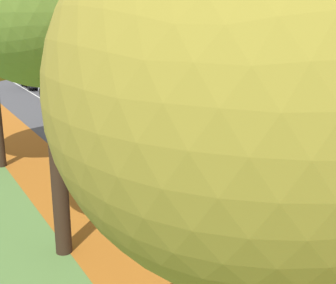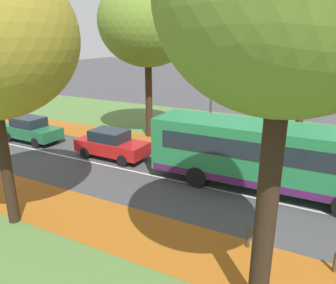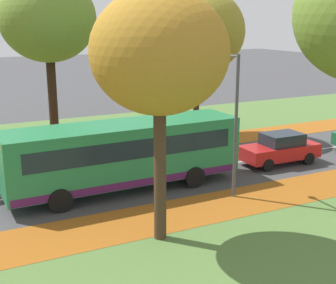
{
  "view_description": "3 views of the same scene",
  "coord_description": "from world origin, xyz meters",
  "px_view_note": "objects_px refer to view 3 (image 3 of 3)",
  "views": [
    {
      "loc": [
        -9.79,
        -2.81,
        7.22
      ],
      "look_at": [
        0.19,
        14.26,
        1.39
      ],
      "focal_mm": 50.0,
      "sensor_mm": 36.0,
      "label": 1
    },
    {
      "loc": [
        -12.96,
        8.62,
        6.63
      ],
      "look_at": [
        0.98,
        16.0,
        1.54
      ],
      "focal_mm": 35.0,
      "sensor_mm": 36.0,
      "label": 2
    },
    {
      "loc": [
        19.52,
        4.1,
        7.32
      ],
      "look_at": [
        1.31,
        13.13,
        1.98
      ],
      "focal_mm": 50.0,
      "sensor_mm": 36.0,
      "label": 3
    }
  ],
  "objects_px": {
    "car_red_lead": "(280,149)",
    "bollard_fifth": "(34,163)",
    "tree_left_mid": "(197,32)",
    "streetlamp_right": "(232,109)",
    "tree_right_near": "(159,54)",
    "bollard_sixth": "(84,156)",
    "bus": "(124,152)",
    "tree_left_near": "(48,19)"
  },
  "relations": [
    {
      "from": "car_red_lead",
      "to": "tree_right_near",
      "type": "bearing_deg",
      "value": -61.66
    },
    {
      "from": "bollard_fifth",
      "to": "bus",
      "type": "xyz_separation_m",
      "value": [
        4.67,
        3.04,
        1.37
      ]
    },
    {
      "from": "tree_right_near",
      "to": "streetlamp_right",
      "type": "xyz_separation_m",
      "value": [
        -2.46,
        4.47,
        -2.55
      ]
    },
    {
      "from": "tree_left_near",
      "to": "bollard_sixth",
      "type": "bearing_deg",
      "value": 19.27
    },
    {
      "from": "tree_left_near",
      "to": "car_red_lead",
      "type": "bearing_deg",
      "value": 54.1
    },
    {
      "from": "car_red_lead",
      "to": "bollard_fifth",
      "type": "bearing_deg",
      "value": -111.84
    },
    {
      "from": "bus",
      "to": "streetlamp_right",
      "type": "bearing_deg",
      "value": 56.22
    },
    {
      "from": "streetlamp_right",
      "to": "bus",
      "type": "height_order",
      "value": "streetlamp_right"
    },
    {
      "from": "tree_left_mid",
      "to": "bollard_fifth",
      "type": "relative_size",
      "value": 13.81
    },
    {
      "from": "tree_left_mid",
      "to": "tree_right_near",
      "type": "bearing_deg",
      "value": -34.39
    },
    {
      "from": "tree_right_near",
      "to": "streetlamp_right",
      "type": "distance_m",
      "value": 5.7
    },
    {
      "from": "tree_left_mid",
      "to": "bollard_fifth",
      "type": "height_order",
      "value": "tree_left_mid"
    },
    {
      "from": "bollard_fifth",
      "to": "car_red_lead",
      "type": "xyz_separation_m",
      "value": [
        4.68,
        11.68,
        0.48
      ]
    },
    {
      "from": "bollard_fifth",
      "to": "car_red_lead",
      "type": "distance_m",
      "value": 12.59
    },
    {
      "from": "streetlamp_right",
      "to": "bollard_fifth",
      "type": "bearing_deg",
      "value": -136.48
    },
    {
      "from": "tree_right_near",
      "to": "bollard_fifth",
      "type": "height_order",
      "value": "tree_right_near"
    },
    {
      "from": "tree_left_mid",
      "to": "streetlamp_right",
      "type": "relative_size",
      "value": 1.54
    },
    {
      "from": "tree_right_near",
      "to": "car_red_lead",
      "type": "xyz_separation_m",
      "value": [
        -5.01,
        9.29,
        -5.48
      ]
    },
    {
      "from": "streetlamp_right",
      "to": "car_red_lead",
      "type": "distance_m",
      "value": 6.19
    },
    {
      "from": "tree_left_near",
      "to": "car_red_lead",
      "type": "xyz_separation_m",
      "value": [
        7.24,
        10.0,
        -6.5
      ]
    },
    {
      "from": "bollard_fifth",
      "to": "car_red_lead",
      "type": "height_order",
      "value": "car_red_lead"
    },
    {
      "from": "tree_left_mid",
      "to": "car_red_lead",
      "type": "xyz_separation_m",
      "value": [
        7.21,
        0.92,
        -5.79
      ]
    },
    {
      "from": "tree_right_near",
      "to": "tree_left_mid",
      "type": "bearing_deg",
      "value": 145.61
    },
    {
      "from": "tree_left_near",
      "to": "bollard_sixth",
      "type": "relative_size",
      "value": 13.17
    },
    {
      "from": "car_red_lead",
      "to": "streetlamp_right",
      "type": "bearing_deg",
      "value": -62.16
    },
    {
      "from": "streetlamp_right",
      "to": "bus",
      "type": "xyz_separation_m",
      "value": [
        -2.56,
        -3.83,
        -2.03
      ]
    },
    {
      "from": "tree_right_near",
      "to": "bus",
      "type": "height_order",
      "value": "tree_right_near"
    },
    {
      "from": "tree_left_mid",
      "to": "bollard_fifth",
      "type": "xyz_separation_m",
      "value": [
        2.53,
        -10.76,
        -6.26
      ]
    },
    {
      "from": "tree_left_mid",
      "to": "car_red_lead",
      "type": "height_order",
      "value": "tree_left_mid"
    },
    {
      "from": "tree_left_mid",
      "to": "bus",
      "type": "height_order",
      "value": "tree_left_mid"
    },
    {
      "from": "tree_left_near",
      "to": "bollard_fifth",
      "type": "xyz_separation_m",
      "value": [
        2.56,
        -1.68,
        -6.98
      ]
    },
    {
      "from": "tree_left_mid",
      "to": "tree_right_near",
      "type": "distance_m",
      "value": 14.82
    },
    {
      "from": "tree_left_near",
      "to": "tree_left_mid",
      "type": "relative_size",
      "value": 1.04
    },
    {
      "from": "tree_left_near",
      "to": "streetlamp_right",
      "type": "xyz_separation_m",
      "value": [
        9.78,
        5.18,
        -3.58
      ]
    },
    {
      "from": "tree_right_near",
      "to": "bollard_sixth",
      "type": "xyz_separation_m",
      "value": [
        -9.71,
        0.17,
        -5.92
      ]
    },
    {
      "from": "tree_left_mid",
      "to": "streetlamp_right",
      "type": "xyz_separation_m",
      "value": [
        9.76,
        -3.9,
        -2.86
      ]
    },
    {
      "from": "streetlamp_right",
      "to": "bus",
      "type": "relative_size",
      "value": 0.57
    },
    {
      "from": "bollard_fifth",
      "to": "bus",
      "type": "distance_m",
      "value": 5.73
    },
    {
      "from": "bus",
      "to": "tree_left_mid",
      "type": "bearing_deg",
      "value": 132.98
    },
    {
      "from": "tree_left_mid",
      "to": "streetlamp_right",
      "type": "height_order",
      "value": "tree_left_mid"
    },
    {
      "from": "tree_left_mid",
      "to": "bollard_sixth",
      "type": "xyz_separation_m",
      "value": [
        2.51,
        -8.19,
        -6.23
      ]
    },
    {
      "from": "tree_left_near",
      "to": "bollard_sixth",
      "type": "height_order",
      "value": "tree_left_near"
    }
  ]
}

